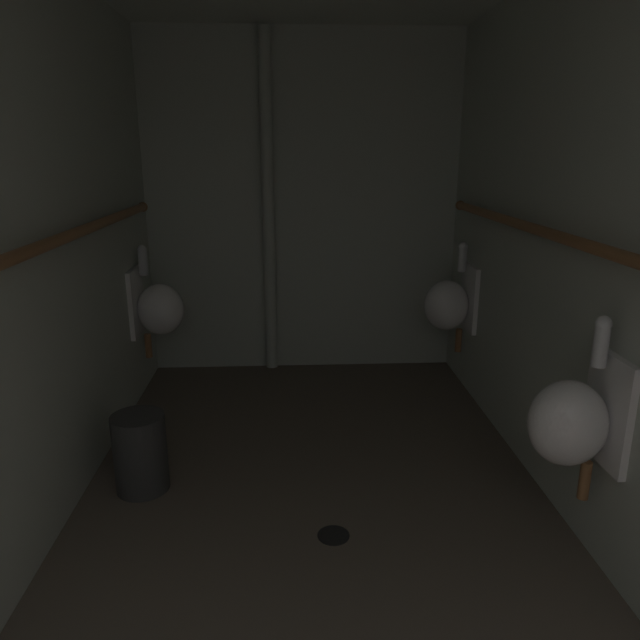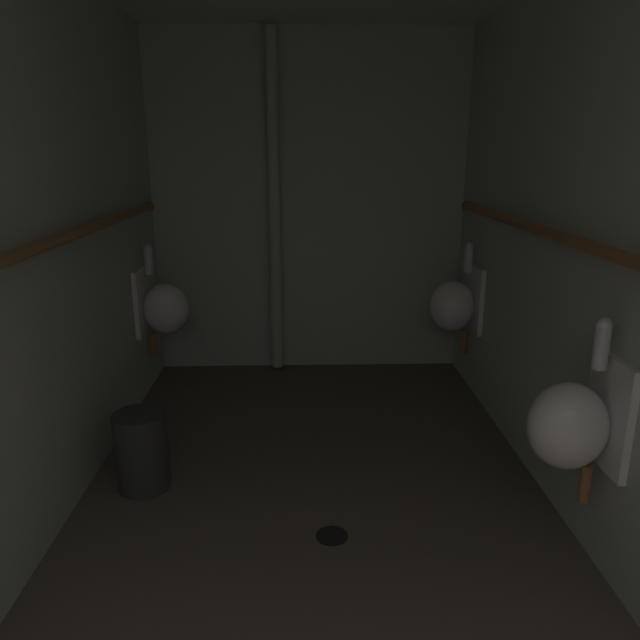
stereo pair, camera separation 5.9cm
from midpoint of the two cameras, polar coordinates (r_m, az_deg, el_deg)
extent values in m
cube|color=brown|center=(2.63, 0.37, -22.73)|extent=(2.36, 4.67, 0.08)
cube|color=#B6BEB0|center=(2.42, 28.89, 4.56)|extent=(0.06, 4.67, 2.41)
cube|color=#B6BEB0|center=(4.37, -0.70, 10.80)|extent=(2.36, 0.06, 2.41)
ellipsoid|color=white|center=(4.03, -14.17, 1.11)|extent=(0.30, 0.26, 0.34)
cube|color=white|center=(4.05, -16.36, 1.76)|extent=(0.03, 0.30, 0.44)
cylinder|color=silver|center=(3.98, -15.74, 5.40)|extent=(0.06, 0.06, 0.16)
sphere|color=silver|center=(3.97, -15.83, 6.61)|extent=(0.06, 0.06, 0.06)
cylinder|color=#936038|center=(4.12, -15.29, -2.27)|extent=(0.04, 0.04, 0.16)
ellipsoid|color=white|center=(2.47, 23.32, -9.32)|extent=(0.30, 0.26, 0.34)
cube|color=white|center=(2.52, 26.67, -8.00)|extent=(0.03, 0.30, 0.44)
cylinder|color=silver|center=(2.40, 26.07, -2.42)|extent=(0.06, 0.06, 0.16)
sphere|color=silver|center=(2.38, 26.32, -0.48)|extent=(0.06, 0.06, 0.06)
cylinder|color=#936038|center=(2.63, 24.74, -14.10)|extent=(0.04, 0.04, 0.16)
ellipsoid|color=white|center=(4.07, 12.97, 1.33)|extent=(0.30, 0.26, 0.34)
cube|color=white|center=(4.10, 15.11, 2.01)|extent=(0.03, 0.30, 0.44)
cylinder|color=silver|center=(4.03, 14.49, 5.61)|extent=(0.06, 0.06, 0.16)
sphere|color=silver|center=(4.01, 14.57, 6.80)|extent=(0.06, 0.06, 0.06)
cylinder|color=#936038|center=(4.16, 14.09, -1.99)|extent=(0.04, 0.04, 0.16)
cylinder|color=#936038|center=(2.30, -27.08, 5.33)|extent=(0.05, 3.90, 0.05)
sphere|color=#936038|center=(4.14, -15.71, 10.48)|extent=(0.06, 0.06, 0.06)
cylinder|color=#936038|center=(2.37, 27.11, 5.58)|extent=(0.05, 3.92, 0.05)
sphere|color=#936038|center=(4.18, 14.33, 10.63)|extent=(0.06, 0.06, 0.06)
cylinder|color=#B6BEB0|center=(4.26, -4.02, 10.63)|extent=(0.08, 0.08, 2.36)
cylinder|color=black|center=(2.72, 1.81, -19.99)|extent=(0.14, 0.14, 0.01)
cylinder|color=#2D2D2D|center=(3.07, -16.22, -11.96)|extent=(0.26, 0.26, 0.39)
camera|label=1|loc=(0.03, -91.63, -0.47)|focal=33.25mm
camera|label=2|loc=(0.03, 88.37, 0.47)|focal=33.25mm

